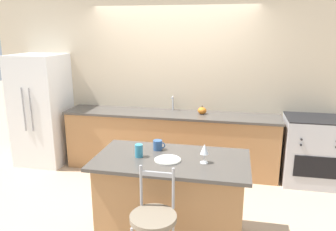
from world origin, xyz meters
TOP-DOWN VIEW (x-y plane):
  - ground_plane at (0.00, 0.00)m, footprint 18.00×18.00m
  - wall_back at (0.00, 0.64)m, footprint 6.00×0.07m
  - back_counter at (0.00, 0.35)m, footprint 3.27×0.62m
  - sink_faucet at (0.00, 0.53)m, footprint 0.02×0.13m
  - kitchen_island at (0.36, -1.42)m, footprint 1.53×0.84m
  - refrigerator at (-2.11, 0.25)m, footprint 0.77×0.76m
  - oven_range at (2.06, 0.30)m, footprint 0.78×0.65m
  - bar_stool_near at (0.35, -2.09)m, footprint 0.39×0.39m
  - dinner_plate at (0.34, -1.48)m, footprint 0.26×0.26m
  - wine_glass at (0.69, -1.47)m, footprint 0.08×0.08m
  - coffee_mug at (0.18, -1.22)m, footprint 0.13×0.10m
  - tumbler_cup at (0.04, -1.45)m, footprint 0.08×0.08m
  - pumpkin_decoration at (0.48, 0.38)m, footprint 0.13×0.13m

SIDE VIEW (x-z plane):
  - ground_plane at x=0.00m, z-range 0.00..0.00m
  - kitchen_island at x=0.36m, z-range 0.00..0.91m
  - back_counter at x=0.00m, z-range 0.00..0.92m
  - oven_range at x=2.06m, z-range 0.00..0.96m
  - bar_stool_near at x=0.35m, z-range 0.03..1.08m
  - refrigerator at x=-2.11m, z-range 0.00..1.77m
  - dinner_plate at x=0.34m, z-range 0.91..0.93m
  - coffee_mug at x=0.18m, z-range 0.91..1.01m
  - pumpkin_decoration at x=0.48m, z-range 0.91..1.03m
  - tumbler_cup at x=0.04m, z-range 0.91..1.04m
  - wine_glass at x=0.69m, z-range 0.95..1.14m
  - sink_faucet at x=0.00m, z-range 0.94..1.16m
  - wall_back at x=0.00m, z-range 0.00..2.70m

